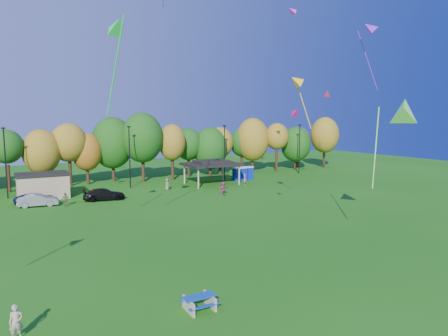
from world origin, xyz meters
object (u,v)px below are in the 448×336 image
porta_potties (243,173)px  car_c (36,199)px  car_b (38,200)px  picnic_table (199,302)px  kite_flyer (16,322)px  car_d (104,194)px

porta_potties → car_c: 31.99m
car_b → car_c: bearing=12.3°
picnic_table → car_b: (-5.30, 32.08, 0.29)m
picnic_table → car_b: 32.51m
kite_flyer → car_b: bearing=84.2°
car_c → picnic_table: bearing=-154.4°
kite_flyer → car_b: (3.37, 30.56, -0.11)m
car_b → car_d: car_d is taller
porta_potties → kite_flyer: size_ratio=2.22×
car_b → car_c: car_b is taller
car_c → car_d: 7.84m
picnic_table → kite_flyer: 8.81m
car_b → car_d: bearing=-83.5°
porta_potties → car_d: porta_potties is taller
porta_potties → kite_flyer: (-34.98, -35.97, -0.25)m
picnic_table → car_d: bearing=86.2°
kite_flyer → picnic_table: bearing=-9.5°
picnic_table → car_b: car_b is taller
car_b → kite_flyer: bearing=-179.0°
picnic_table → kite_flyer: size_ratio=1.05×
kite_flyer → car_d: size_ratio=0.33×
picnic_table → car_b: size_ratio=0.40×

